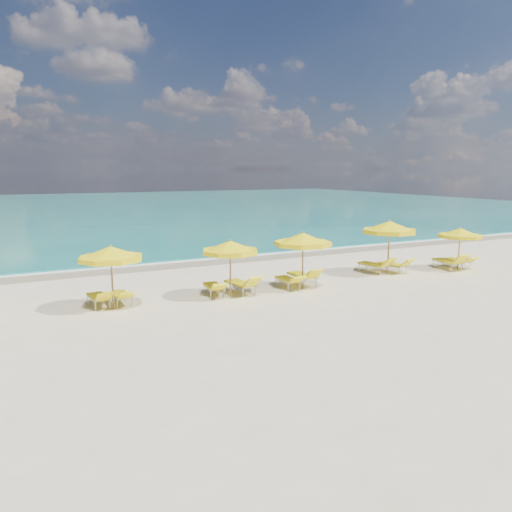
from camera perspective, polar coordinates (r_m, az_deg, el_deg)
name	(u,v)px	position (r m, az deg, el deg)	size (l,w,h in m)	color
ground_plane	(273,291)	(20.16, 1.92, -4.02)	(120.00, 120.00, 0.00)	beige
ocean	(90,208)	(66.02, -18.49, 5.17)	(120.00, 80.00, 0.30)	#15796C
wet_sand_band	(206,261)	(26.74, -5.68, -0.59)	(120.00, 2.60, 0.01)	tan
foam_line	(201,259)	(27.48, -6.28, -0.32)	(120.00, 1.20, 0.03)	white
whitecap_near	(67,245)	(34.68, -20.80, 1.21)	(14.00, 0.36, 0.05)	white
whitecap_far	(223,224)	(44.95, -3.76, 3.68)	(18.00, 0.30, 0.05)	white
umbrella_2	(111,254)	(17.97, -16.26, 0.20)	(2.52, 2.52, 2.28)	#9D7C4E
umbrella_3	(230,248)	(18.97, -2.97, 0.94)	(2.23, 2.23, 2.23)	#9D7C4E
umbrella_4	(303,240)	(20.29, 5.39, 1.85)	(2.72, 2.72, 2.37)	#9D7C4E
umbrella_5	(390,228)	(23.97, 15.02, 3.15)	(3.30, 3.30, 2.54)	#9D7C4E
umbrella_6	(460,233)	(26.20, 22.30, 2.41)	(2.23, 2.23, 2.08)	#9D7C4E
lounger_2_left	(99,301)	(18.73, -17.52, -4.91)	(0.71, 1.72, 0.75)	#A5A8AD
lounger_2_right	(121,298)	(18.87, -15.16, -4.71)	(0.60, 1.69, 0.67)	#A5A8AD
lounger_3_left	(214,290)	(19.48, -4.83, -3.90)	(0.81, 1.83, 0.72)	#A5A8AD
lounger_3_right	(241,287)	(19.75, -1.76, -3.61)	(0.89, 1.94, 0.88)	#A5A8AD
lounger_4_left	(288,283)	(20.65, 3.67, -3.10)	(0.65, 1.78, 0.71)	#A5A8AD
lounger_4_right	(302,279)	(21.28, 5.31, -2.65)	(0.68, 1.92, 0.88)	#A5A8AD
lounger_5_left	(374,268)	(24.29, 13.34, -1.32)	(0.95, 1.92, 0.88)	#A5A8AD
lounger_5_right	(393,267)	(24.70, 15.41, -1.26)	(0.88, 1.84, 0.79)	#A5A8AD
lounger_6_left	(448,265)	(26.13, 21.06, -0.92)	(0.82, 1.93, 0.93)	#A5A8AD
lounger_6_right	(458,263)	(26.89, 22.07, -0.76)	(0.66, 1.80, 0.72)	#A5A8AD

